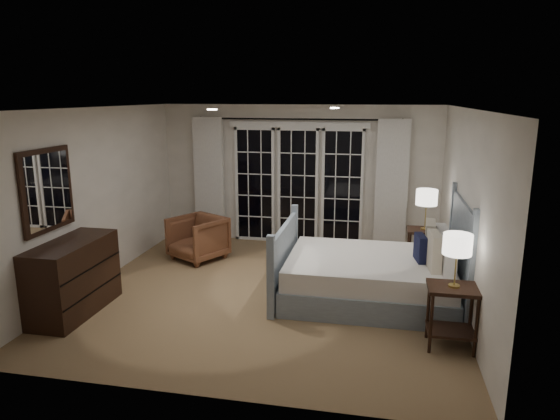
% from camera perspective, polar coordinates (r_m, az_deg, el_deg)
% --- Properties ---
extents(floor, '(5.00, 5.00, 0.00)m').
position_cam_1_polar(floor, '(6.99, -1.33, -9.39)').
color(floor, '#906D4D').
rests_on(floor, ground).
extents(ceiling, '(5.00, 5.00, 0.00)m').
position_cam_1_polar(ceiling, '(6.46, -1.45, 11.57)').
color(ceiling, silver).
rests_on(ceiling, wall_back).
extents(wall_left, '(0.02, 5.00, 2.50)m').
position_cam_1_polar(wall_left, '(7.55, -20.23, 1.43)').
color(wall_left, white).
rests_on(wall_left, floor).
extents(wall_right, '(0.02, 5.00, 2.50)m').
position_cam_1_polar(wall_right, '(6.55, 20.49, -0.29)').
color(wall_right, white).
rests_on(wall_right, floor).
extents(wall_back, '(5.00, 0.02, 2.50)m').
position_cam_1_polar(wall_back, '(9.03, 2.10, 4.01)').
color(wall_back, white).
rests_on(wall_back, floor).
extents(wall_front, '(5.00, 0.02, 2.50)m').
position_cam_1_polar(wall_front, '(4.30, -8.76, -6.35)').
color(wall_front, white).
rests_on(wall_front, floor).
extents(french_doors, '(2.50, 0.04, 2.20)m').
position_cam_1_polar(french_doors, '(9.01, 2.05, 2.96)').
color(french_doors, black).
rests_on(french_doors, wall_back).
extents(curtain_rod, '(3.50, 0.03, 0.03)m').
position_cam_1_polar(curtain_rod, '(8.82, 2.05, 10.34)').
color(curtain_rod, black).
rests_on(curtain_rod, wall_back).
extents(curtain_left, '(0.55, 0.10, 2.25)m').
position_cam_1_polar(curtain_left, '(9.33, -8.10, 3.57)').
color(curtain_left, white).
rests_on(curtain_left, curtain_rod).
extents(curtain_right, '(0.55, 0.10, 2.25)m').
position_cam_1_polar(curtain_right, '(8.81, 12.62, 2.82)').
color(curtain_right, white).
rests_on(curtain_right, curtain_rod).
extents(downlight_a, '(0.12, 0.12, 0.01)m').
position_cam_1_polar(downlight_a, '(6.93, 6.27, 11.52)').
color(downlight_a, white).
rests_on(downlight_a, ceiling).
extents(downlight_b, '(0.12, 0.12, 0.01)m').
position_cam_1_polar(downlight_b, '(6.24, -7.77, 11.31)').
color(downlight_b, white).
rests_on(downlight_b, ceiling).
extents(bed, '(2.34, 1.69, 1.37)m').
position_cam_1_polar(bed, '(6.76, 10.61, -7.30)').
color(bed, '#8797A4').
rests_on(bed, floor).
extents(nightstand_left, '(0.54, 0.43, 0.69)m').
position_cam_1_polar(nightstand_left, '(5.70, 19.09, -10.46)').
color(nightstand_left, black).
rests_on(nightstand_left, floor).
extents(nightstand_right, '(0.51, 0.41, 0.66)m').
position_cam_1_polar(nightstand_right, '(7.98, 16.09, -3.70)').
color(nightstand_right, black).
rests_on(nightstand_right, floor).
extents(lamp_left, '(0.30, 0.30, 0.58)m').
position_cam_1_polar(lamp_left, '(5.47, 19.62, -3.78)').
color(lamp_left, '#B59848').
rests_on(lamp_left, nightstand_left).
extents(lamp_right, '(0.32, 0.32, 0.62)m').
position_cam_1_polar(lamp_right, '(7.81, 16.42, 1.36)').
color(lamp_right, '#B59848').
rests_on(lamp_right, nightstand_right).
extents(armchair, '(1.06, 1.07, 0.72)m').
position_cam_1_polar(armchair, '(8.34, -9.38, -3.18)').
color(armchair, brown).
rests_on(armchair, floor).
extents(dresser, '(0.55, 1.30, 0.92)m').
position_cam_1_polar(dresser, '(6.73, -22.54, -7.12)').
color(dresser, black).
rests_on(dresser, floor).
extents(mirror, '(0.05, 0.85, 1.00)m').
position_cam_1_polar(mirror, '(6.60, -25.07, 2.07)').
color(mirror, black).
rests_on(mirror, wall_left).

